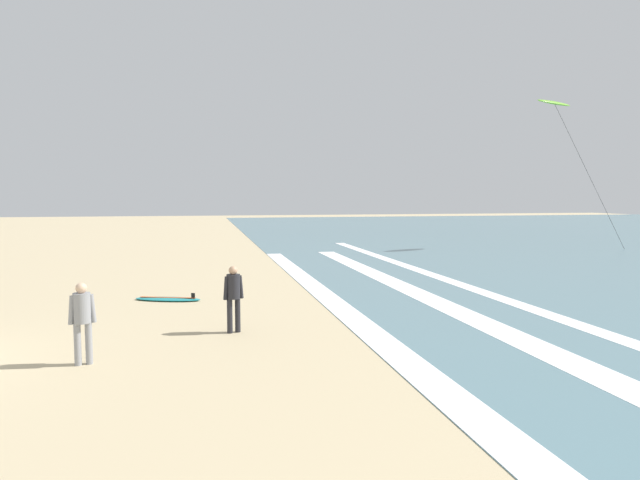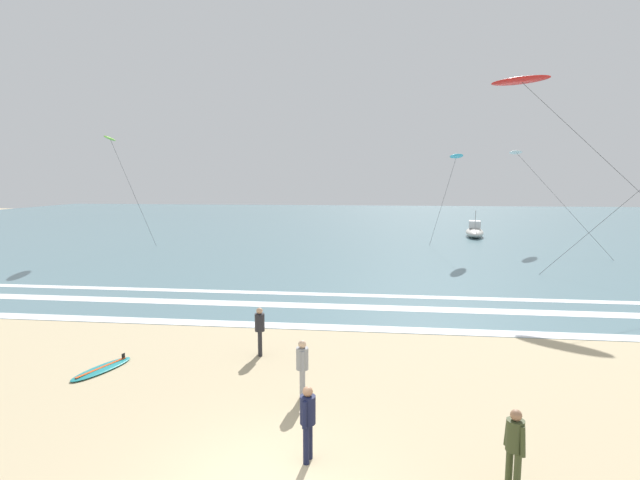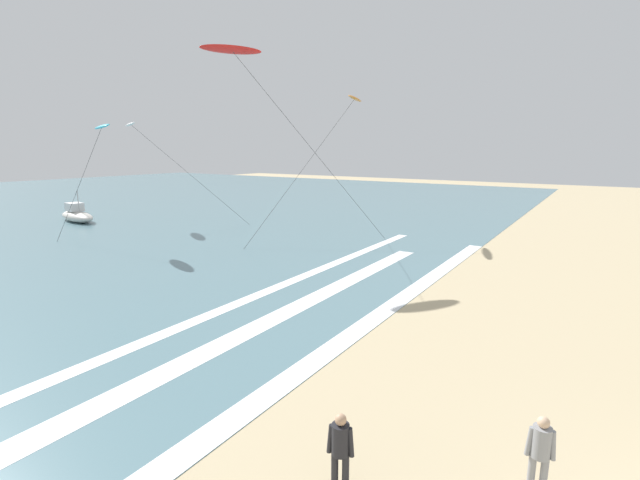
% 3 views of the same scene
% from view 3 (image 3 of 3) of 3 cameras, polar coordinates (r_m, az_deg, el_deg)
% --- Properties ---
extents(wave_foam_shoreline, '(39.72, 0.78, 0.01)m').
position_cam_3_polar(wave_foam_shoreline, '(12.40, -4.02, -17.73)').
color(wave_foam_shoreline, white).
rests_on(wave_foam_shoreline, ocean_surface).
extents(wave_foam_mid_break, '(36.08, 0.92, 0.01)m').
position_cam_3_polar(wave_foam_mid_break, '(13.10, -21.65, -16.90)').
color(wave_foam_mid_break, white).
rests_on(wave_foam_mid_break, ocean_surface).
extents(wave_foam_outer_break, '(46.44, 0.63, 0.01)m').
position_cam_3_polar(wave_foam_outer_break, '(14.68, -28.11, -14.28)').
color(wave_foam_outer_break, white).
rests_on(wave_foam_outer_break, ocean_surface).
extents(surfer_background_far, '(0.32, 0.51, 1.60)m').
position_cam_3_polar(surfer_background_far, '(8.53, 2.69, -25.47)').
color(surfer_background_far, '#232328').
rests_on(surfer_background_far, ground).
extents(surfer_mid_group, '(0.32, 0.51, 1.60)m').
position_cam_3_polar(surfer_mid_group, '(9.31, 26.94, -23.32)').
color(surfer_mid_group, gray).
rests_on(surfer_mid_group, ground).
extents(kite_cyan_high_left, '(2.31, 6.10, 7.71)m').
position_cam_3_polar(kite_cyan_high_left, '(30.57, -26.71, 13.10)').
color(kite_cyan_high_left, '#23A8C6').
rests_on(kite_cyan_high_left, ground).
extents(kite_white_high_right, '(6.07, 9.46, 8.30)m').
position_cam_3_polar(kite_white_high_right, '(38.85, -23.55, 13.68)').
color(kite_white_high_right, white).
rests_on(kite_white_high_right, ground).
extents(kite_red_mid_center, '(11.60, 5.51, 11.35)m').
position_cam_3_polar(kite_red_mid_center, '(24.70, -11.41, 23.10)').
color(kite_red_mid_center, red).
rests_on(kite_red_mid_center, ground).
extents(kite_orange_far_left, '(9.93, 4.08, 9.81)m').
position_cam_3_polar(kite_orange_far_left, '(31.87, 4.53, 17.92)').
color(kite_orange_far_left, orange).
rests_on(kite_orange_far_left, ground).
extents(offshore_boat, '(2.46, 5.40, 2.70)m').
position_cam_3_polar(offshore_boat, '(43.02, -29.27, 2.86)').
color(offshore_boat, beige).
rests_on(offshore_boat, ground).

